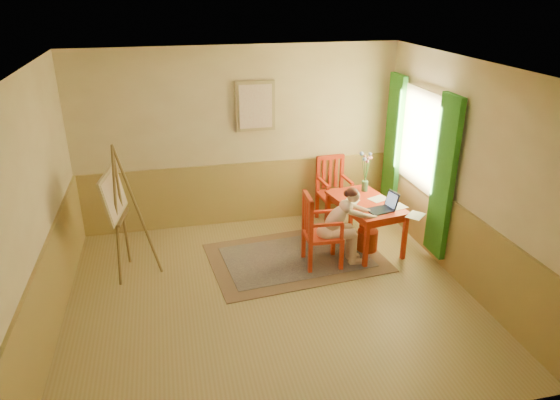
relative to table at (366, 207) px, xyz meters
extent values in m
cube|color=#A38B52|center=(-1.62, -0.98, -0.64)|extent=(5.00, 4.50, 0.02)
cube|color=white|center=(-1.62, -0.98, 2.18)|extent=(5.00, 4.50, 0.02)
cube|color=tan|center=(-1.62, 1.28, 0.77)|extent=(5.00, 0.02, 2.80)
cube|color=tan|center=(-1.62, -3.24, 0.77)|extent=(5.00, 0.02, 2.80)
cube|color=tan|center=(-4.13, -0.98, 0.77)|extent=(0.02, 4.50, 2.80)
cube|color=tan|center=(0.89, -0.98, 0.77)|extent=(0.02, 4.50, 2.80)
cube|color=tan|center=(-1.62, 1.25, -0.13)|extent=(5.00, 0.04, 1.00)
cube|color=tan|center=(-4.10, -0.98, -0.13)|extent=(0.04, 4.50, 1.00)
cube|color=tan|center=(0.86, -0.98, -0.13)|extent=(0.04, 4.50, 1.00)
cube|color=white|center=(0.85, 0.12, 0.92)|extent=(0.02, 1.00, 1.30)
cube|color=tan|center=(0.83, 0.12, 0.92)|extent=(0.03, 1.12, 1.42)
cube|color=#308324|center=(0.78, -0.66, 0.62)|extent=(0.08, 0.45, 2.20)
cube|color=#308324|center=(0.78, 0.90, 0.62)|extent=(0.08, 0.45, 2.20)
cube|color=tan|center=(-1.37, 1.23, 1.27)|extent=(0.60, 0.04, 0.76)
cube|color=beige|center=(-1.37, 1.21, 1.27)|extent=(0.50, 0.02, 0.66)
cube|color=#8C7251|center=(-1.07, -0.14, -0.62)|extent=(2.54, 1.83, 0.01)
cube|color=black|center=(-1.07, -0.14, -0.62)|extent=(2.11, 1.39, 0.01)
cube|color=red|center=(0.00, 0.00, 0.07)|extent=(0.92, 1.31, 0.04)
cube|color=red|center=(0.00, 0.00, 0.00)|extent=(0.80, 1.19, 0.10)
cube|color=red|center=(-0.21, -0.60, -0.29)|extent=(0.06, 0.06, 0.68)
cube|color=red|center=(0.40, -0.49, -0.29)|extent=(0.06, 0.06, 0.68)
cube|color=red|center=(-0.40, 0.49, -0.29)|extent=(0.06, 0.06, 0.68)
cube|color=red|center=(0.21, 0.60, -0.29)|extent=(0.06, 0.06, 0.68)
cube|color=red|center=(-0.76, -0.38, -0.18)|extent=(0.51, 0.49, 0.05)
cube|color=red|center=(-0.99, -0.57, -0.42)|extent=(0.06, 0.06, 0.43)
cube|color=red|center=(-0.56, -0.59, -0.42)|extent=(0.06, 0.06, 0.43)
cube|color=red|center=(-0.97, -0.16, -0.42)|extent=(0.06, 0.06, 0.43)
cube|color=red|center=(-0.54, -0.18, -0.42)|extent=(0.06, 0.06, 0.43)
cube|color=red|center=(-0.99, -0.57, 0.13)|extent=(0.06, 0.06, 0.58)
cube|color=red|center=(-0.97, -0.16, 0.13)|extent=(0.06, 0.06, 0.58)
cube|color=red|center=(-0.98, -0.37, 0.39)|extent=(0.08, 0.47, 0.06)
cube|color=red|center=(-0.98, -0.47, 0.12)|extent=(0.03, 0.05, 0.47)
cube|color=red|center=(-0.98, -0.37, 0.12)|extent=(0.03, 0.05, 0.47)
cube|color=red|center=(-0.97, -0.26, 0.12)|extent=(0.03, 0.05, 0.47)
cube|color=red|center=(-0.77, -0.58, 0.08)|extent=(0.43, 0.06, 0.04)
cube|color=red|center=(-0.57, -0.59, -0.04)|extent=(0.04, 0.04, 0.23)
cube|color=red|center=(-0.75, -0.17, 0.08)|extent=(0.43, 0.06, 0.04)
cube|color=red|center=(-0.55, -0.18, -0.04)|extent=(0.04, 0.04, 0.23)
cube|color=red|center=(-0.16, 0.90, -0.17)|extent=(0.50, 0.52, 0.05)
cube|color=red|center=(-0.39, 1.11, -0.41)|extent=(0.06, 0.06, 0.43)
cube|color=red|center=(-0.36, 0.67, -0.41)|extent=(0.06, 0.06, 0.43)
cube|color=red|center=(0.03, 1.14, -0.41)|extent=(0.06, 0.06, 0.43)
cube|color=red|center=(0.06, 0.70, -0.41)|extent=(0.06, 0.06, 0.43)
cube|color=red|center=(-0.39, 1.11, 0.14)|extent=(0.06, 0.06, 0.59)
cube|color=red|center=(0.03, 1.14, 0.14)|extent=(0.06, 0.06, 0.59)
cube|color=red|center=(-0.18, 1.12, 0.41)|extent=(0.47, 0.09, 0.06)
cube|color=red|center=(-0.29, 1.11, 0.13)|extent=(0.05, 0.04, 0.48)
cube|color=red|center=(-0.18, 1.12, 0.13)|extent=(0.05, 0.04, 0.48)
cube|color=red|center=(-0.07, 1.13, 0.13)|extent=(0.05, 0.04, 0.48)
cube|color=red|center=(-0.37, 0.89, 0.09)|extent=(0.07, 0.44, 0.04)
cube|color=red|center=(-0.36, 0.68, -0.03)|extent=(0.05, 0.05, 0.24)
cube|color=red|center=(0.04, 0.92, 0.09)|extent=(0.07, 0.44, 0.04)
cube|color=red|center=(0.06, 0.71, -0.03)|extent=(0.05, 0.05, 0.24)
ellipsoid|color=beige|center=(-0.73, -0.40, -0.13)|extent=(0.27, 0.33, 0.20)
cylinder|color=beige|center=(-0.54, -0.49, -0.14)|extent=(0.40, 0.16, 0.14)
cylinder|color=beige|center=(-0.53, -0.33, -0.14)|extent=(0.40, 0.16, 0.14)
cylinder|color=beige|center=(-0.36, -0.49, -0.38)|extent=(0.11, 0.11, 0.45)
cylinder|color=beige|center=(-0.35, -0.34, -0.38)|extent=(0.11, 0.11, 0.45)
cube|color=beige|center=(-0.30, -0.50, -0.60)|extent=(0.19, 0.09, 0.07)
cube|color=beige|center=(-0.29, -0.34, -0.60)|extent=(0.19, 0.09, 0.07)
ellipsoid|color=beige|center=(-0.59, -0.40, 0.06)|extent=(0.44, 0.28, 0.47)
ellipsoid|color=beige|center=(-0.46, -0.41, 0.23)|extent=(0.19, 0.28, 0.16)
sphere|color=beige|center=(-0.37, -0.41, 0.38)|extent=(0.19, 0.19, 0.18)
ellipsoid|color=#4D231B|center=(-0.39, -0.41, 0.43)|extent=(0.18, 0.18, 0.13)
sphere|color=#4D231B|center=(-0.46, -0.41, 0.42)|extent=(0.10, 0.10, 0.09)
cylinder|color=beige|center=(-0.38, -0.54, 0.19)|extent=(0.21, 0.11, 0.13)
cylinder|color=beige|center=(-0.18, -0.54, 0.11)|extent=(0.27, 0.11, 0.15)
sphere|color=beige|center=(-0.30, -0.56, 0.16)|extent=(0.08, 0.08, 0.08)
sphere|color=beige|center=(-0.07, -0.51, 0.07)|extent=(0.07, 0.07, 0.07)
cylinder|color=beige|center=(-0.37, -0.28, 0.19)|extent=(0.20, 0.09, 0.13)
cylinder|color=beige|center=(-0.17, -0.31, 0.11)|extent=(0.27, 0.14, 0.15)
sphere|color=beige|center=(-0.29, -0.28, 0.16)|extent=(0.08, 0.08, 0.08)
sphere|color=beige|center=(-0.06, -0.34, 0.07)|extent=(0.07, 0.07, 0.07)
cube|color=#1E2338|center=(0.06, -0.35, 0.10)|extent=(0.38, 0.31, 0.02)
cube|color=#2D3342|center=(0.06, -0.35, 0.10)|extent=(0.33, 0.25, 0.00)
cube|color=#1E2338|center=(0.25, -0.31, 0.22)|extent=(0.12, 0.25, 0.23)
cube|color=#99BFF2|center=(0.24, -0.31, 0.22)|extent=(0.10, 0.21, 0.18)
cube|color=white|center=(0.47, -0.61, 0.09)|extent=(0.34, 0.33, 0.00)
cube|color=white|center=(0.21, 0.04, 0.09)|extent=(0.33, 0.29, 0.00)
cube|color=white|center=(-0.23, 0.02, 0.09)|extent=(0.33, 0.34, 0.00)
cube|color=white|center=(0.34, -0.28, 0.09)|extent=(0.32, 0.26, 0.00)
cylinder|color=#3F724C|center=(0.13, 0.38, 0.17)|extent=(0.11, 0.11, 0.16)
cylinder|color=#3F7233|center=(0.11, 0.44, 0.44)|extent=(0.05, 0.13, 0.42)
sphere|color=#728CD8|center=(0.09, 0.51, 0.64)|extent=(0.07, 0.07, 0.06)
cylinder|color=#3F7233|center=(0.09, 0.35, 0.45)|extent=(0.07, 0.08, 0.44)
sphere|color=pink|center=(0.06, 0.31, 0.67)|extent=(0.05, 0.05, 0.04)
cylinder|color=#3F7233|center=(0.14, 0.40, 0.39)|extent=(0.04, 0.04, 0.32)
sphere|color=pink|center=(0.15, 0.41, 0.55)|extent=(0.06, 0.06, 0.05)
cylinder|color=#3F7233|center=(0.09, 0.33, 0.43)|extent=(0.09, 0.12, 0.41)
sphere|color=#728CD8|center=(0.05, 0.28, 0.63)|extent=(0.07, 0.07, 0.06)
cylinder|color=#3F7233|center=(0.17, 0.41, 0.41)|extent=(0.10, 0.08, 0.36)
sphere|color=pink|center=(0.22, 0.45, 0.59)|extent=(0.06, 0.06, 0.05)
cylinder|color=#3F7233|center=(0.15, 0.40, 0.41)|extent=(0.06, 0.05, 0.37)
sphere|color=pink|center=(0.17, 0.42, 0.60)|extent=(0.06, 0.06, 0.05)
cylinder|color=#3F7233|center=(0.17, 0.42, 0.44)|extent=(0.10, 0.09, 0.42)
sphere|color=#728CD8|center=(0.21, 0.46, 0.64)|extent=(0.06, 0.06, 0.05)
cylinder|color=#C23A1A|center=(0.00, -0.14, -0.47)|extent=(0.32, 0.32, 0.32)
cylinder|color=olive|center=(-3.42, -0.15, 0.27)|extent=(0.14, 0.32, 1.81)
cylinder|color=olive|center=(-3.37, 0.14, 0.27)|extent=(0.04, 0.33, 1.81)
cylinder|color=olive|center=(-3.16, -0.05, 0.27)|extent=(0.47, 0.11, 1.81)
cylinder|color=olive|center=(-3.42, 0.00, 0.20)|extent=(0.11, 0.50, 0.03)
cube|color=olive|center=(-3.36, -0.01, 0.20)|extent=(0.15, 0.55, 0.03)
cube|color=tan|center=(-3.44, 0.00, 0.51)|extent=(0.27, 0.81, 0.60)
cube|color=beige|center=(-3.43, 0.00, 0.51)|extent=(0.22, 0.73, 0.52)
camera|label=1|loc=(-2.70, -6.23, 2.97)|focal=32.44mm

